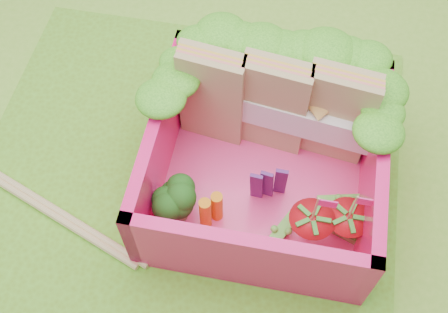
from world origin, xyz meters
TOP-DOWN VIEW (x-y plane):
  - ground at (0.00, 0.00)m, footprint 14.00×14.00m
  - placemat at (0.00, 0.00)m, footprint 2.60×2.60m
  - bento_floor at (0.47, 0.08)m, footprint 1.30×1.30m
  - bento_box at (0.47, 0.08)m, footprint 1.30×1.30m
  - lettuce_ruffle at (0.47, 0.55)m, footprint 1.43×0.77m
  - sandwich_stack at (0.48, 0.40)m, footprint 1.26×0.33m
  - broccoli at (0.02, -0.24)m, footprint 0.31×0.31m
  - carrot_sticks at (0.22, -0.24)m, footprint 0.12×0.13m
  - purple_wedges at (0.52, -0.04)m, footprint 0.20×0.08m
  - strawberry_left at (0.78, -0.24)m, footprint 0.25×0.25m
  - strawberry_right at (0.97, -0.19)m, footprint 0.25×0.25m
  - snap_peas at (0.86, -0.14)m, footprint 0.61×0.50m

SIDE VIEW (x-z plane):
  - ground at x=0.00m, z-range 0.00..0.00m
  - placemat at x=0.00m, z-range 0.00..0.03m
  - bento_floor at x=0.47m, z-range 0.03..0.08m
  - snap_peas at x=0.86m, z-range 0.08..0.13m
  - carrot_sticks at x=0.22m, z-range 0.07..0.34m
  - strawberry_right at x=0.97m, z-range -0.03..0.45m
  - strawberry_left at x=0.78m, z-range -0.03..0.46m
  - broccoli at x=0.02m, z-range 0.13..0.37m
  - purple_wedges at x=0.52m, z-range 0.08..0.46m
  - bento_box at x=0.47m, z-range 0.03..0.58m
  - sandwich_stack at x=0.48m, z-range 0.07..0.77m
  - lettuce_ruffle at x=0.47m, z-range 0.58..0.69m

